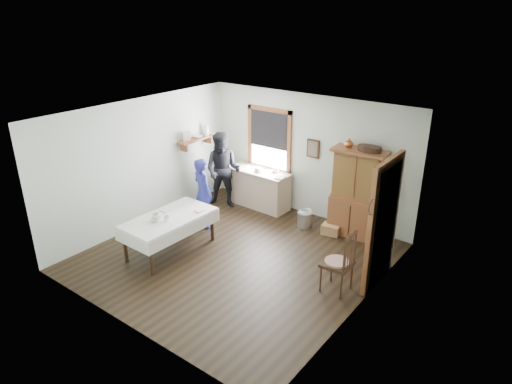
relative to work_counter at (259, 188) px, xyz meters
The scene contains 20 objects.
room 2.57m from the work_counter, 63.56° to the right, with size 5.01×5.01×2.70m.
window 1.22m from the work_counter, 77.51° to the left, with size 1.18×0.07×1.48m.
doorway 3.83m from the work_counter, 20.24° to the right, with size 0.09×1.14×2.22m.
wall_shelf 1.83m from the work_counter, 154.80° to the right, with size 0.24×1.00×0.44m.
framed_picture 1.68m from the work_counter, 14.27° to the left, with size 0.30×0.04×0.40m, color black.
rug_beater 4.18m from the work_counter, 27.73° to the right, with size 0.27×0.27×0.01m, color black.
work_counter is the anchor object (origin of this frame).
china_hutch 2.48m from the work_counter, ahead, with size 1.07×0.51×1.83m, color brown.
dining_table 2.71m from the work_counter, 91.78° to the right, with size 0.95×1.80×0.72m, color white.
spindle_chair 3.66m from the work_counter, 32.75° to the right, with size 0.51×0.51×1.10m, color black.
pail 1.50m from the work_counter, 11.33° to the right, with size 0.31×0.31×0.34m, color #A2A5AB.
wicker_basket 2.10m from the work_counter, ahead, with size 0.36×0.26×0.21m, color #B38151.
woman_blue 1.61m from the work_counter, 100.66° to the right, with size 0.52×0.34×1.41m, color navy.
figure_dark 0.90m from the work_counter, 142.53° to the right, with size 0.80×0.62×1.64m, color black.
table_cup_a 2.93m from the work_counter, 94.34° to the right, with size 0.13×0.13×0.10m, color white.
table_cup_b 2.88m from the work_counter, 89.70° to the right, with size 0.11×0.11×0.10m, color white.
table_bowl 2.99m from the work_counter, 93.10° to the right, with size 0.23×0.23×0.06m, color white.
counter_book 0.74m from the work_counter, 11.30° to the right, with size 0.16×0.22×0.02m, color brown.
counter_bowl 0.61m from the work_counter, 19.00° to the left, with size 0.18×0.18×0.06m, color white.
shelf_bowl 1.84m from the work_counter, 155.24° to the right, with size 0.22×0.22×0.05m, color white.
Camera 1 is at (4.80, -5.75, 4.44)m, focal length 32.00 mm.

